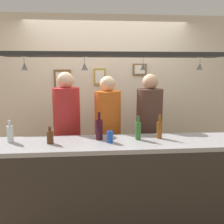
{
  "coord_description": "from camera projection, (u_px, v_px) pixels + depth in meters",
  "views": [
    {
      "loc": [
        -0.24,
        -2.75,
        1.79
      ],
      "look_at": [
        0.0,
        0.1,
        1.27
      ],
      "focal_mm": 38.49,
      "sensor_mm": 36.0,
      "label": 1
    }
  ],
  "objects": [
    {
      "name": "hanging_wineglass_center",
      "position": [
        200.0,
        66.0,
        2.53
      ],
      "size": [
        0.07,
        0.07,
        0.13
      ],
      "color": "silver",
      "rests_on": "overhead_glass_rack"
    },
    {
      "name": "picture_frame_crest",
      "position": [
        100.0,
        77.0,
        3.77
      ],
      "size": [
        0.18,
        0.02,
        0.26
      ],
      "color": "#B29338",
      "rests_on": "back_wall"
    },
    {
      "name": "person_middle_orange_shirt",
      "position": [
        108.0,
        128.0,
        3.13
      ],
      "size": [
        0.34,
        0.34,
        1.69
      ],
      "color": "#2D334C",
      "rests_on": "ground_plane"
    },
    {
      "name": "picture_frame_caricature",
      "position": [
        63.0,
        81.0,
        3.73
      ],
      "size": [
        0.26,
        0.02,
        0.34
      ],
      "color": "brown",
      "rests_on": "back_wall"
    },
    {
      "name": "bar_counter",
      "position": [
        117.0,
        178.0,
        2.42
      ],
      "size": [
        2.7,
        0.55,
        1.03
      ],
      "color": "#99999E",
      "rests_on": "ground_plane"
    },
    {
      "name": "drink_can",
      "position": [
        110.0,
        137.0,
        2.47
      ],
      "size": [
        0.07,
        0.07,
        0.12
      ],
      "primitive_type": "cylinder",
      "color": "#1E4CB2",
      "rests_on": "bar_counter"
    },
    {
      "name": "hanging_wineglass_left",
      "position": [
        85.0,
        66.0,
        2.37
      ],
      "size": [
        0.07,
        0.07,
        0.13
      ],
      "color": "silver",
      "rests_on": "overhead_glass_rack"
    },
    {
      "name": "bottle_beer_green_import",
      "position": [
        138.0,
        130.0,
        2.57
      ],
      "size": [
        0.06,
        0.06,
        0.26
      ],
      "color": "#336B2D",
      "rests_on": "bar_counter"
    },
    {
      "name": "bottle_soda_clear",
      "position": [
        10.0,
        133.0,
        2.48
      ],
      "size": [
        0.06,
        0.06,
        0.23
      ],
      "color": "silver",
      "rests_on": "bar_counter"
    },
    {
      "name": "picture_frame_upper_small",
      "position": [
        140.0,
        69.0,
        3.8
      ],
      "size": [
        0.22,
        0.02,
        0.18
      ],
      "color": "brown",
      "rests_on": "back_wall"
    },
    {
      "name": "bottle_beer_brown_stubby",
      "position": [
        50.0,
        137.0,
        2.44
      ],
      "size": [
        0.07,
        0.07,
        0.18
      ],
      "color": "#512D14",
      "rests_on": "bar_counter"
    },
    {
      "name": "person_right_brown_shirt",
      "position": [
        149.0,
        126.0,
        3.18
      ],
      "size": [
        0.34,
        0.34,
        1.72
      ],
      "color": "#2D334C",
      "rests_on": "ground_plane"
    },
    {
      "name": "ground_plane",
      "position": [
        113.0,
        211.0,
        3.04
      ],
      "size": [
        8.0,
        8.0,
        0.0
      ],
      "primitive_type": "plane",
      "color": "olive"
    },
    {
      "name": "hanging_wineglass_center_left",
      "position": [
        143.0,
        66.0,
        2.51
      ],
      "size": [
        0.07,
        0.07,
        0.13
      ],
      "color": "silver",
      "rests_on": "overhead_glass_rack"
    },
    {
      "name": "bottle_wine_dark_red",
      "position": [
        99.0,
        129.0,
        2.57
      ],
      "size": [
        0.08,
        0.08,
        0.3
      ],
      "color": "#380F19",
      "rests_on": "bar_counter"
    },
    {
      "name": "hanging_wineglass_far_left",
      "position": [
        24.0,
        66.0,
        2.35
      ],
      "size": [
        0.07,
        0.07,
        0.13
      ],
      "color": "silver",
      "rests_on": "overhead_glass_rack"
    },
    {
      "name": "overhead_glass_rack",
      "position": [
        115.0,
        55.0,
        2.4
      ],
      "size": [
        2.2,
        0.36,
        0.04
      ],
      "primitive_type": "cube",
      "color": "black"
    },
    {
      "name": "person_left_red_shirt",
      "position": [
        67.0,
        126.0,
        3.08
      ],
      "size": [
        0.34,
        0.34,
        1.75
      ],
      "color": "#2D334C",
      "rests_on": "ground_plane"
    },
    {
      "name": "bottle_beer_amber_tall",
      "position": [
        159.0,
        129.0,
        2.62
      ],
      "size": [
        0.06,
        0.06,
        0.26
      ],
      "color": "brown",
      "rests_on": "bar_counter"
    },
    {
      "name": "back_wall",
      "position": [
        107.0,
        99.0,
        3.89
      ],
      "size": [
        4.4,
        0.06,
        2.6
      ],
      "primitive_type": "cube",
      "color": "beige",
      "rests_on": "ground_plane"
    }
  ]
}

